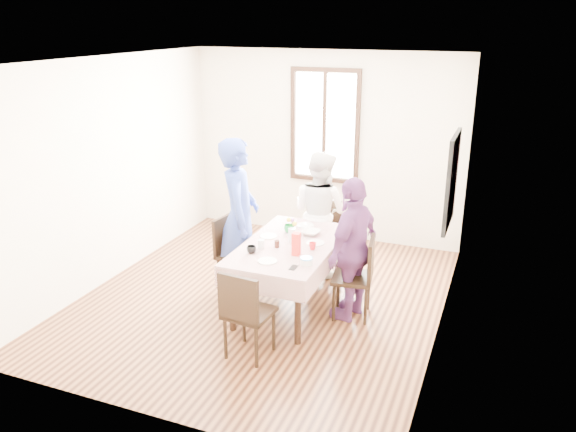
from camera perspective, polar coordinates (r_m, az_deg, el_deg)
The scene contains 31 objects.
ground at distance 6.74m, azimuth -2.52°, elevation -8.19°, with size 4.50×4.50×0.00m, color black.
back_wall at distance 8.28m, azimuth 3.71°, elevation 6.97°, with size 4.00×4.00×0.00m, color beige.
right_wall at distance 5.75m, azimuth 15.82°, elevation 0.71°, with size 4.50×4.50×0.00m, color beige.
window_frame at distance 8.20m, azimuth 3.71°, elevation 8.99°, with size 1.02×0.06×1.62m, color black.
window_pane at distance 8.21m, azimuth 3.73°, elevation 9.00°, with size 0.90×0.02×1.50m, color white.
art_poster at distance 5.98m, azimuth 16.13°, elevation 3.40°, with size 0.04×0.76×0.96m, color red.
dining_table at distance 6.40m, azimuth 0.16°, elevation -6.00°, with size 0.85×1.54×0.75m, color black.
tablecloth at distance 6.25m, azimuth 0.17°, elevation -2.84°, with size 0.97×1.66×0.01m, color #53090F.
chair_left at distance 6.75m, azimuth -5.00°, elevation -3.94°, with size 0.42×0.42×0.91m, color black.
chair_right at distance 6.21m, azimuth 6.46°, elevation -6.14°, with size 0.42×0.42×0.91m, color black.
chair_far at distance 7.28m, azimuth 3.19°, elevation -2.12°, with size 0.42×0.42×0.91m, color black.
chair_near at distance 5.50m, azimuth -3.90°, elevation -9.60°, with size 0.42×0.42×0.91m, color black.
person_left at distance 6.57m, azimuth -4.98°, elevation -0.14°, with size 0.68×0.45×1.86m, color navy.
person_far at distance 7.15m, azimuth 3.19°, elevation 0.31°, with size 0.77×0.60×1.58m, color white.
person_right at distance 6.08m, azimuth 6.40°, elevation -3.27°, with size 0.92×0.39×1.58m, color #633067.
mug_black at distance 6.00m, azimuth -3.69°, elevation -3.38°, with size 0.10×0.10×0.08m, color black.
mug_flag at distance 6.09m, azimuth 2.47°, elevation -3.03°, with size 0.08×0.08×0.08m, color red.
mug_green at distance 6.55m, azimuth 0.12°, elevation -1.27°, with size 0.12×0.12×0.09m, color #0C7226.
serving_bowl at distance 6.50m, azimuth 2.31°, elevation -1.66°, with size 0.21×0.21×0.05m, color white.
juice_carton at distance 5.91m, azimuth 0.83°, elevation -2.83°, with size 0.08×0.08×0.24m, color red.
butter_tub at distance 5.73m, azimuth 1.85°, elevation -4.57°, with size 0.12×0.12×0.06m, color white.
jam_jar at distance 6.14m, azimuth -1.11°, elevation -2.82°, with size 0.05×0.05×0.08m, color black.
drinking_glass at distance 6.11m, azimuth -2.70°, elevation -2.83°, with size 0.07×0.07×0.10m, color silver.
smartphone at distance 5.66m, azimuth 0.55°, elevation -5.18°, with size 0.06×0.12×0.01m, color black.
flower_vase at distance 6.27m, azimuth 0.38°, elevation -1.92°, with size 0.08×0.08×0.16m, color silver.
plate_left at distance 6.45m, azimuth -1.97°, elevation -2.03°, with size 0.20×0.20×0.01m, color white.
plate_right at distance 6.26m, azimuth 2.76°, elevation -2.71°, with size 0.20×0.20×0.01m, color white.
plate_far at distance 6.78m, azimuth 1.80°, elevation -0.93°, with size 0.20×0.20×0.01m, color white.
plate_near at distance 5.80m, azimuth -2.07°, elevation -4.52°, with size 0.20×0.20×0.01m, color white.
butter_lid at distance 5.71m, azimuth 1.86°, elevation -4.24°, with size 0.12×0.12×0.01m, color blue.
flower_bunch at distance 6.23m, azimuth 0.38°, elevation -0.82°, with size 0.09×0.09×0.10m, color yellow, non-canonical shape.
Camera 1 is at (2.46, -5.45, 3.11)m, focal length 35.49 mm.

